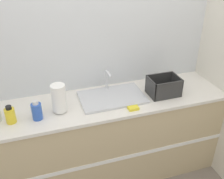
# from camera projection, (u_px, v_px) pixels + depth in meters

# --- Properties ---
(wall_back) EXTENTS (4.57, 0.06, 2.60)m
(wall_back) POSITION_uv_depth(u_px,v_px,m) (100.00, 47.00, 2.46)
(wall_back) COLOR silver
(wall_back) RESTS_ON ground_plane
(wall_right) EXTENTS (0.06, 2.56, 2.60)m
(wall_right) POSITION_uv_depth(u_px,v_px,m) (221.00, 46.00, 2.49)
(wall_right) COLOR beige
(wall_right) RESTS_ON ground_plane
(counter_cabinet) EXTENTS (2.19, 0.59, 0.91)m
(counter_cabinet) POSITION_uv_depth(u_px,v_px,m) (110.00, 138.00, 2.62)
(counter_cabinet) COLOR tan
(counter_cabinet) RESTS_ON ground_plane
(sink) EXTENTS (0.59, 0.38, 0.21)m
(sink) POSITION_uv_depth(u_px,v_px,m) (112.00, 96.00, 2.41)
(sink) COLOR silver
(sink) RESTS_ON counter_cabinet
(paper_towel_roll) EXTENTS (0.12, 0.12, 0.25)m
(paper_towel_roll) POSITION_uv_depth(u_px,v_px,m) (59.00, 98.00, 2.17)
(paper_towel_roll) COLOR #4C4C51
(paper_towel_roll) RESTS_ON counter_cabinet
(dish_rack) EXTENTS (0.28, 0.21, 0.17)m
(dish_rack) POSITION_uv_depth(u_px,v_px,m) (163.00, 88.00, 2.45)
(dish_rack) COLOR #2D2D2D
(dish_rack) RESTS_ON counter_cabinet
(bottle_blue) EXTENTS (0.08, 0.08, 0.17)m
(bottle_blue) POSITION_uv_depth(u_px,v_px,m) (37.00, 111.00, 2.10)
(bottle_blue) COLOR #2D56B7
(bottle_blue) RESTS_ON counter_cabinet
(bottle_yellow) EXTENTS (0.08, 0.08, 0.15)m
(bottle_yellow) POSITION_uv_depth(u_px,v_px,m) (10.00, 115.00, 2.06)
(bottle_yellow) COLOR yellow
(bottle_yellow) RESTS_ON counter_cabinet
(sponge) EXTENTS (0.09, 0.06, 0.02)m
(sponge) POSITION_uv_depth(u_px,v_px,m) (133.00, 108.00, 2.25)
(sponge) COLOR yellow
(sponge) RESTS_ON counter_cabinet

